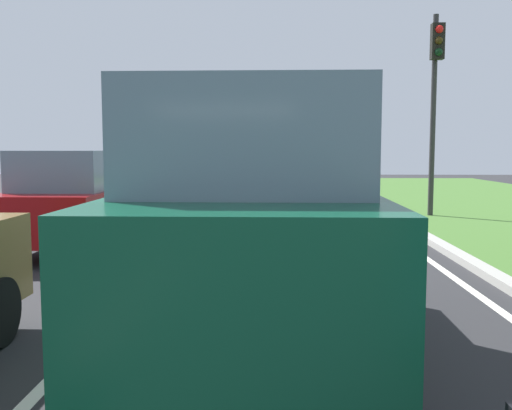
# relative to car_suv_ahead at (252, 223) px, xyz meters

# --- Properties ---
(ground_plane) EXTENTS (60.00, 60.00, 0.00)m
(ground_plane) POSITION_rel_car_suv_ahead_xyz_m (-0.86, 5.64, -1.17)
(ground_plane) COLOR #262628
(lane_line_center) EXTENTS (0.12, 32.00, 0.01)m
(lane_line_center) POSITION_rel_car_suv_ahead_xyz_m (-1.56, 5.64, -1.16)
(lane_line_center) COLOR silver
(lane_line_center) RESTS_ON ground
(lane_line_right_edge) EXTENTS (0.12, 32.00, 0.01)m
(lane_line_right_edge) POSITION_rel_car_suv_ahead_xyz_m (2.74, 5.64, -1.16)
(lane_line_right_edge) COLOR silver
(lane_line_right_edge) RESTS_ON ground
(curb_right) EXTENTS (0.24, 48.00, 0.12)m
(curb_right) POSITION_rel_car_suv_ahead_xyz_m (3.24, 5.64, -1.11)
(curb_right) COLOR #9E9B93
(curb_right) RESTS_ON ground
(car_suv_ahead) EXTENTS (2.01, 4.52, 2.28)m
(car_suv_ahead) POSITION_rel_car_suv_ahead_xyz_m (0.00, 0.00, 0.00)
(car_suv_ahead) COLOR #0C472D
(car_suv_ahead) RESTS_ON ground
(car_hatchback_far) EXTENTS (1.74, 3.70, 1.78)m
(car_hatchback_far) POSITION_rel_car_suv_ahead_xyz_m (-3.38, 5.09, -0.28)
(car_hatchback_far) COLOR maroon
(car_hatchback_far) RESTS_ON ground
(traffic_light_near_right) EXTENTS (0.32, 0.50, 5.24)m
(traffic_light_near_right) POSITION_rel_car_suv_ahead_xyz_m (4.35, 10.08, 2.36)
(traffic_light_near_right) COLOR #2D2D2D
(traffic_light_near_right) RESTS_ON ground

